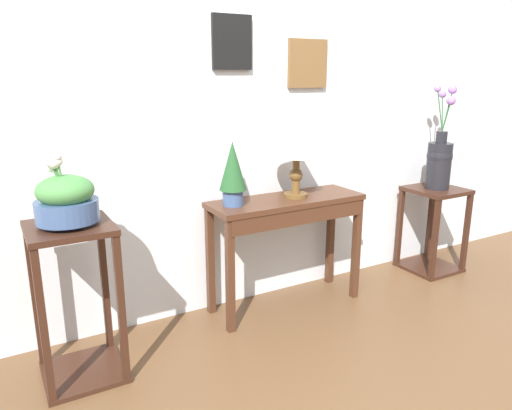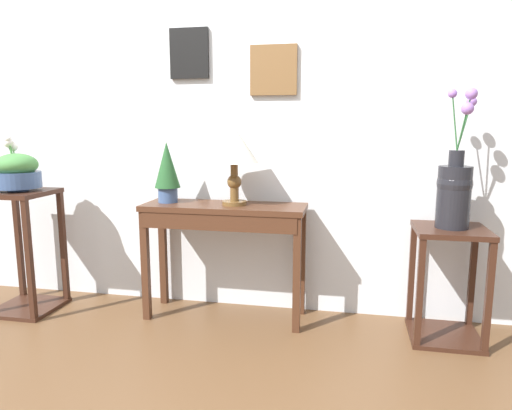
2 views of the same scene
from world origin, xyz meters
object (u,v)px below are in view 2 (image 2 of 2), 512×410
at_px(console_table, 223,225).
at_px(pedestal_stand_right, 447,284).
at_px(flower_vase_tall_right, 455,187).
at_px(pedestal_stand_left, 24,251).
at_px(table_lamp, 234,148).
at_px(potted_plant_on_console, 167,170).
at_px(planter_bowl_wide_left, 17,171).

bearing_deg(console_table, pedestal_stand_right, -1.14).
height_order(console_table, flower_vase_tall_right, flower_vase_tall_right).
bearing_deg(pedestal_stand_left, pedestal_stand_right, 2.31).
xyz_separation_m(table_lamp, potted_plant_on_console, (-0.45, 0.01, -0.14)).
bearing_deg(potted_plant_on_console, pedestal_stand_left, -170.15).
bearing_deg(pedestal_stand_left, potted_plant_on_console, 9.85).
bearing_deg(pedestal_stand_left, flower_vase_tall_right, 2.33).
distance_m(potted_plant_on_console, flower_vase_tall_right, 1.74).
height_order(potted_plant_on_console, flower_vase_tall_right, flower_vase_tall_right).
bearing_deg(pedestal_stand_right, table_lamp, 177.86).
bearing_deg(flower_vase_tall_right, planter_bowl_wide_left, -177.68).
distance_m(table_lamp, pedestal_stand_right, 1.50).
distance_m(pedestal_stand_right, flower_vase_tall_right, 0.57).
bearing_deg(pedestal_stand_right, console_table, 178.86).
xyz_separation_m(pedestal_stand_left, pedestal_stand_right, (2.71, 0.11, -0.08)).
xyz_separation_m(console_table, pedestal_stand_right, (1.36, -0.03, -0.29)).
xyz_separation_m(pedestal_stand_right, flower_vase_tall_right, (0.00, 0.00, 0.57)).
xyz_separation_m(console_table, table_lamp, (0.07, 0.02, 0.49)).
bearing_deg(table_lamp, pedestal_stand_left, -173.68).
relative_size(potted_plant_on_console, pedestal_stand_left, 0.48).
height_order(console_table, pedestal_stand_left, pedestal_stand_left).
xyz_separation_m(table_lamp, flower_vase_tall_right, (1.29, -0.05, -0.21)).
bearing_deg(planter_bowl_wide_left, pedestal_stand_left, -0.77).
xyz_separation_m(pedestal_stand_left, flower_vase_tall_right, (2.71, 0.11, 0.49)).
bearing_deg(planter_bowl_wide_left, potted_plant_on_console, 9.83).
bearing_deg(flower_vase_tall_right, pedestal_stand_left, -177.67).
height_order(planter_bowl_wide_left, pedestal_stand_right, planter_bowl_wide_left).
xyz_separation_m(table_lamp, pedestal_stand_left, (-1.42, -0.16, -0.70)).
relative_size(table_lamp, potted_plant_on_console, 1.26).
distance_m(planter_bowl_wide_left, pedestal_stand_right, 2.79).
xyz_separation_m(table_lamp, pedestal_stand_right, (1.29, -0.05, -0.77)).
height_order(potted_plant_on_console, planter_bowl_wide_left, planter_bowl_wide_left).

